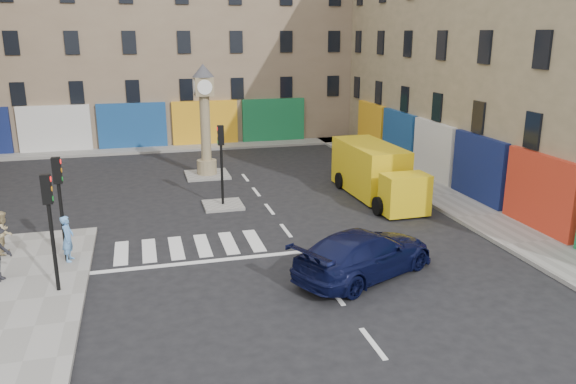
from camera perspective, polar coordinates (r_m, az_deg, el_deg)
name	(u,v)px	position (r m, az deg, el deg)	size (l,w,h in m)	color
ground	(315,269)	(19.54, 2.79, -7.80)	(120.00, 120.00, 0.00)	black
sidewalk_right	(411,179)	(31.50, 12.43, 1.25)	(2.60, 30.00, 0.15)	gray
sidewalk_far	(164,148)	(40.01, -12.49, 4.34)	(32.00, 2.40, 0.15)	gray
island_near	(223,205)	(26.44, -6.62, -1.33)	(1.80, 1.80, 0.12)	gray
island_far	(207,175)	(32.18, -8.21, 1.75)	(2.40, 2.40, 0.12)	gray
building_right	(527,29)	(33.92, 23.12, 14.96)	(10.00, 30.00, 16.00)	#9D8967
building_far	(153,23)	(45.05, -13.54, 16.34)	(32.00, 10.00, 17.00)	#857058
traffic_light_left_near	(50,214)	(18.22, -23.06, -2.10)	(0.28, 0.22, 3.70)	black
traffic_light_left_far	(59,193)	(20.50, -22.21, -0.08)	(0.28, 0.22, 3.70)	black
traffic_light_island	(221,152)	(25.81, -6.80, 4.05)	(0.28, 0.22, 3.70)	black
clock_pillar	(205,113)	(31.51, -8.46, 7.91)	(1.20, 1.20, 6.10)	#9D8967
navy_sedan	(365,254)	(18.89, 7.78, -6.21)	(2.20, 5.40, 1.57)	black
yellow_van	(375,172)	(27.76, 8.86, 1.98)	(2.51, 7.01, 2.53)	gold
pedestrian_blue	(68,238)	(20.96, -21.47, -4.41)	(0.60, 0.39, 1.64)	#5E97D8
pedestrian_tan	(4,232)	(22.64, -26.90, -3.66)	(0.77, 0.60, 1.58)	tan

